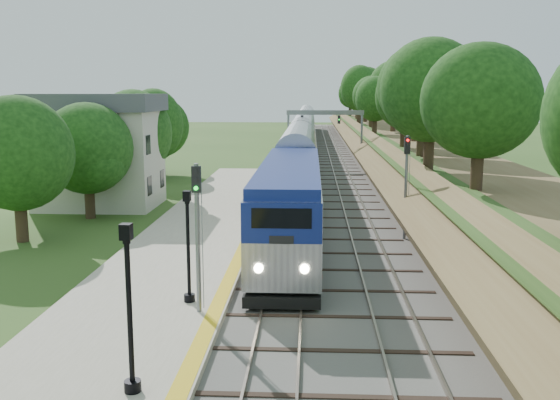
{
  "coord_description": "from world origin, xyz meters",
  "views": [
    {
      "loc": [
        1.05,
        -13.41,
        8.07
      ],
      "look_at": [
        -0.5,
        17.13,
        2.8
      ],
      "focal_mm": 40.0,
      "sensor_mm": 36.0,
      "label": 1
    }
  ],
  "objects_px": {
    "signal_platform": "(197,222)",
    "train": "(303,139)",
    "lamppost_mid": "(130,319)",
    "signal_gantry": "(325,123)",
    "lamppost_far": "(188,253)",
    "station_building": "(99,150)",
    "signal_farside": "(406,176)"
  },
  "relations": [
    {
      "from": "station_building",
      "to": "lamppost_mid",
      "type": "bearing_deg",
      "value": -69.85
    },
    {
      "from": "station_building",
      "to": "train",
      "type": "height_order",
      "value": "station_building"
    },
    {
      "from": "station_building",
      "to": "signal_gantry",
      "type": "distance_m",
      "value": 29.94
    },
    {
      "from": "signal_gantry",
      "to": "signal_platform",
      "type": "height_order",
      "value": "signal_gantry"
    },
    {
      "from": "station_building",
      "to": "signal_gantry",
      "type": "relative_size",
      "value": 1.02
    },
    {
      "from": "signal_farside",
      "to": "signal_platform",
      "type": "bearing_deg",
      "value": -125.41
    },
    {
      "from": "train",
      "to": "signal_platform",
      "type": "relative_size",
      "value": 22.39
    },
    {
      "from": "train",
      "to": "lamppost_mid",
      "type": "relative_size",
      "value": 26.56
    },
    {
      "from": "lamppost_far",
      "to": "signal_farside",
      "type": "xyz_separation_m",
      "value": [
        9.66,
        11.75,
        1.35
      ]
    },
    {
      "from": "lamppost_mid",
      "to": "signal_platform",
      "type": "relative_size",
      "value": 0.84
    },
    {
      "from": "station_building",
      "to": "lamppost_mid",
      "type": "xyz_separation_m",
      "value": [
        10.44,
        -28.44,
        -1.71
      ]
    },
    {
      "from": "station_building",
      "to": "lamppost_mid",
      "type": "relative_size",
      "value": 1.92
    },
    {
      "from": "station_building",
      "to": "lamppost_far",
      "type": "height_order",
      "value": "station_building"
    },
    {
      "from": "station_building",
      "to": "signal_platform",
      "type": "distance_m",
      "value": 24.97
    },
    {
      "from": "signal_platform",
      "to": "signal_gantry",
      "type": "bearing_deg",
      "value": 83.53
    },
    {
      "from": "signal_platform",
      "to": "signal_farside",
      "type": "relative_size",
      "value": 0.93
    },
    {
      "from": "signal_gantry",
      "to": "signal_platform",
      "type": "bearing_deg",
      "value": -96.47
    },
    {
      "from": "train",
      "to": "signal_farside",
      "type": "bearing_deg",
      "value": -82.37
    },
    {
      "from": "train",
      "to": "signal_platform",
      "type": "bearing_deg",
      "value": -92.81
    },
    {
      "from": "signal_gantry",
      "to": "lamppost_far",
      "type": "xyz_separation_m",
      "value": [
        -5.93,
        -46.3,
        -2.57
      ]
    },
    {
      "from": "station_building",
      "to": "train",
      "type": "xyz_separation_m",
      "value": [
        14.0,
        36.69,
        -1.85
      ]
    },
    {
      "from": "signal_gantry",
      "to": "train",
      "type": "distance_m",
      "value": 12.24
    },
    {
      "from": "train",
      "to": "signal_farside",
      "type": "distance_m",
      "value": 46.7
    },
    {
      "from": "lamppost_mid",
      "to": "station_building",
      "type": "bearing_deg",
      "value": 110.15
    },
    {
      "from": "lamppost_mid",
      "to": "lamppost_far",
      "type": "relative_size",
      "value": 1.07
    },
    {
      "from": "signal_gantry",
      "to": "signal_farside",
      "type": "distance_m",
      "value": 34.78
    },
    {
      "from": "signal_platform",
      "to": "train",
      "type": "bearing_deg",
      "value": 87.19
    },
    {
      "from": "lamppost_mid",
      "to": "signal_platform",
      "type": "bearing_deg",
      "value": 83.79
    },
    {
      "from": "signal_gantry",
      "to": "lamppost_mid",
      "type": "bearing_deg",
      "value": -96.44
    },
    {
      "from": "signal_farside",
      "to": "signal_gantry",
      "type": "bearing_deg",
      "value": 96.16
    },
    {
      "from": "lamppost_mid",
      "to": "signal_platform",
      "type": "height_order",
      "value": "signal_platform"
    },
    {
      "from": "signal_gantry",
      "to": "signal_platform",
      "type": "distance_m",
      "value": 47.68
    }
  ]
}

